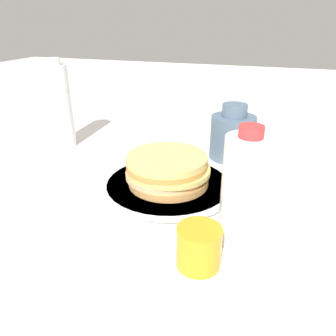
% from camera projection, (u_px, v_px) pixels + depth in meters
% --- Properties ---
extents(ground_plane, '(4.00, 4.00, 0.00)m').
position_uv_depth(ground_plane, '(178.00, 186.00, 0.73)').
color(ground_plane, silver).
extents(plate, '(0.29, 0.29, 0.01)m').
position_uv_depth(plate, '(168.00, 184.00, 0.73)').
color(plate, silver).
rests_on(plate, ground_plane).
extents(pancake_stack, '(0.18, 0.18, 0.06)m').
position_uv_depth(pancake_stack, '(167.00, 170.00, 0.71)').
color(pancake_stack, tan).
rests_on(pancake_stack, plate).
extents(juice_glass, '(0.07, 0.07, 0.07)m').
position_uv_depth(juice_glass, '(199.00, 247.00, 0.49)').
color(juice_glass, orange).
rests_on(juice_glass, ground_plane).
extents(cream_jug, '(0.12, 0.12, 0.15)m').
position_uv_depth(cream_jug, '(233.00, 135.00, 0.86)').
color(cream_jug, '#4C6075').
rests_on(cream_jug, ground_plane).
extents(water_bottle_near, '(0.07, 0.07, 0.25)m').
position_uv_depth(water_bottle_near, '(60.00, 106.00, 0.91)').
color(water_bottle_near, white).
rests_on(water_bottle_near, ground_plane).
extents(water_bottle_mid, '(0.08, 0.08, 0.20)m').
position_uv_depth(water_bottle_mid, '(245.00, 191.00, 0.52)').
color(water_bottle_mid, white).
rests_on(water_bottle_mid, ground_plane).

